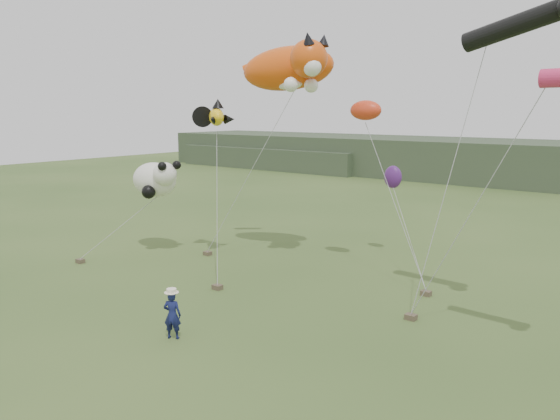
% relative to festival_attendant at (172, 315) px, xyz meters
% --- Properties ---
extents(ground, '(120.00, 120.00, 0.00)m').
position_rel_festival_attendant_xyz_m(ground, '(0.19, 0.84, -0.76)').
color(ground, '#385123').
rests_on(ground, ground).
extents(headland, '(90.00, 13.00, 4.00)m').
position_rel_festival_attendant_xyz_m(headland, '(-2.92, 45.52, 1.17)').
color(headland, '#2D3D28').
rests_on(headland, ground).
extents(festival_attendant, '(0.66, 0.58, 1.51)m').
position_rel_festival_attendant_xyz_m(festival_attendant, '(0.00, 0.00, 0.00)').
color(festival_attendant, '#131848').
rests_on(festival_attendant, ground).
extents(sandbag_anchors, '(15.41, 5.88, 0.19)m').
position_rel_festival_attendant_xyz_m(sandbag_anchors, '(-1.76, 5.88, -0.66)').
color(sandbag_anchors, brown).
rests_on(sandbag_anchors, ground).
extents(cat_kite, '(5.70, 3.42, 2.49)m').
position_rel_festival_attendant_xyz_m(cat_kite, '(-2.59, 9.52, 8.09)').
color(cat_kite, '#DF4E0F').
rests_on(cat_kite, ground).
extents(fish_kite, '(2.64, 1.74, 1.27)m').
position_rel_festival_attendant_xyz_m(fish_kite, '(-5.41, 7.22, 5.94)').
color(fish_kite, yellow).
rests_on(fish_kite, ground).
extents(tube_kites, '(5.81, 3.50, 2.68)m').
position_rel_festival_attendant_xyz_m(tube_kites, '(8.53, 6.75, 8.23)').
color(tube_kites, black).
rests_on(tube_kites, ground).
extents(panda_kite, '(2.99, 1.94, 1.86)m').
position_rel_festival_attendant_xyz_m(panda_kite, '(-8.69, 6.60, 2.89)').
color(panda_kite, white).
rests_on(panda_kite, ground).
extents(misc_kites, '(1.43, 3.77, 4.10)m').
position_rel_festival_attendant_xyz_m(misc_kites, '(0.73, 11.35, 5.06)').
color(misc_kites, red).
rests_on(misc_kites, ground).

